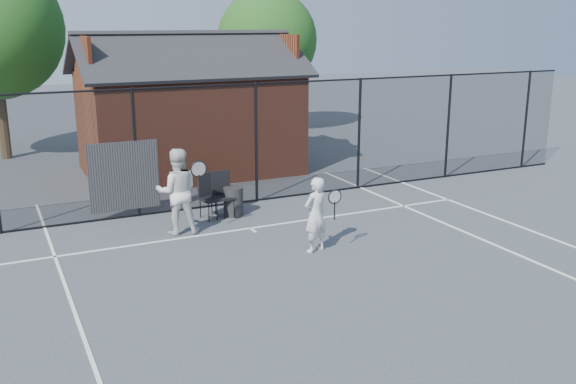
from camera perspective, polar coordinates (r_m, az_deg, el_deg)
name	(u,v)px	position (r m, az deg, el deg)	size (l,w,h in m)	color
ground	(313,275)	(11.68, 2.28, -7.40)	(80.00, 80.00, 0.00)	#3F4248
court_lines	(351,303)	(10.63, 5.65, -9.79)	(11.02, 18.00, 0.01)	white
fence	(206,150)	(15.59, -7.28, 3.76)	(22.04, 3.00, 3.00)	black
clubhouse	(189,119)	(19.57, -8.79, 6.44)	(6.50, 4.36, 4.19)	maroon
tree_right	(267,40)	(26.27, -1.87, 13.34)	(3.97, 3.97, 5.70)	#302313
player_front	(316,215)	(12.62, 2.48, -2.02)	(0.72, 0.57, 1.51)	silver
player_back	(177,191)	(13.86, -9.81, 0.06)	(1.07, 0.88, 1.86)	silver
chair_left	(223,195)	(14.99, -5.84, -0.30)	(0.50, 0.52, 1.04)	black
chair_right	(212,197)	(14.91, -6.78, -0.44)	(0.49, 0.51, 1.02)	black
waste_bin	(233,201)	(15.13, -4.88, -0.84)	(0.46, 0.46, 0.68)	black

